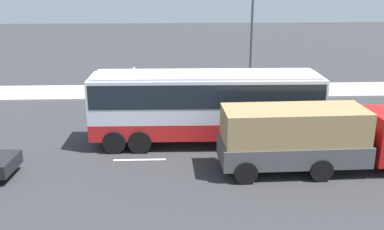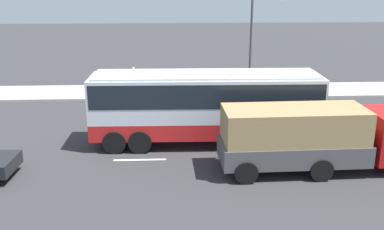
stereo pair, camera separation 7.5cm
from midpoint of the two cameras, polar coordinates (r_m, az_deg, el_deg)
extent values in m
plane|color=#333335|center=(22.50, 4.03, -3.42)|extent=(120.00, 120.00, 0.00)
cube|color=#A8A399|center=(31.98, 2.06, 3.10)|extent=(80.00, 4.00, 0.15)
cube|color=white|center=(20.39, -6.68, -5.76)|extent=(2.40, 0.16, 0.01)
cube|color=white|center=(20.57, 6.52, -5.54)|extent=(2.40, 0.16, 0.01)
cube|color=red|center=(21.93, 1.88, -1.29)|extent=(11.21, 2.74, 0.81)
cube|color=silver|center=(21.51, 1.92, 2.37)|extent=(11.21, 2.74, 2.09)
cube|color=black|center=(21.43, 1.93, 3.19)|extent=(10.99, 2.76, 1.15)
cube|color=black|center=(22.50, 16.15, 2.63)|extent=(0.16, 2.35, 1.67)
cube|color=silver|center=(21.25, 1.95, 5.24)|extent=(10.76, 2.57, 0.12)
cylinder|color=black|center=(23.78, 11.33, -1.16)|extent=(1.10, 0.32, 1.10)
cylinder|color=black|center=(21.53, 12.72, -3.24)|extent=(1.10, 0.32, 1.10)
cylinder|color=black|center=(23.27, -6.16, -1.33)|extent=(1.10, 0.32, 1.10)
cylinder|color=black|center=(20.97, -6.67, -3.49)|extent=(1.10, 0.32, 1.10)
cylinder|color=black|center=(23.39, -9.09, -1.34)|extent=(1.10, 0.32, 1.10)
cylinder|color=black|center=(21.11, -9.92, -3.49)|extent=(1.10, 0.32, 1.10)
cube|color=#4C4C4F|center=(19.32, 12.94, -4.48)|extent=(6.26, 2.50, 0.90)
cube|color=#997F51|center=(18.93, 13.17, -1.23)|extent=(6.01, 2.40, 1.41)
cylinder|color=black|center=(22.09, 23.07, -3.92)|extent=(0.97, 0.31, 0.96)
cylinder|color=black|center=(20.74, 14.39, -4.39)|extent=(0.97, 0.31, 0.96)
cylinder|color=black|center=(18.82, 16.47, -6.87)|extent=(0.97, 0.31, 0.96)
cylinder|color=black|center=(19.99, 5.88, -4.75)|extent=(0.97, 0.31, 0.96)
cylinder|color=black|center=(17.99, 7.08, -7.40)|extent=(0.97, 0.31, 0.96)
cylinder|color=black|center=(20.85, -22.58, -5.58)|extent=(0.65, 0.24, 0.64)
cylinder|color=black|center=(31.08, -4.68, 3.52)|extent=(0.14, 0.14, 0.79)
cylinder|color=black|center=(30.92, -4.65, 3.45)|extent=(0.14, 0.14, 0.79)
cylinder|color=gold|center=(30.84, -4.69, 4.74)|extent=(0.32, 0.32, 0.59)
sphere|color=#9E7051|center=(30.76, -4.71, 5.47)|extent=(0.21, 0.21, 0.21)
cylinder|color=black|center=(32.26, -7.26, 3.99)|extent=(0.14, 0.14, 0.82)
cylinder|color=black|center=(32.35, -7.50, 4.01)|extent=(0.14, 0.14, 0.82)
cylinder|color=#2672B2|center=(32.15, -7.43, 5.25)|extent=(0.32, 0.32, 0.62)
sphere|color=tan|center=(32.07, -7.46, 5.98)|extent=(0.22, 0.22, 0.22)
cylinder|color=#47474C|center=(29.90, 7.72, 8.65)|extent=(0.16, 0.16, 6.70)
camera|label=1|loc=(0.04, 90.10, -0.03)|focal=41.22mm
camera|label=2|loc=(0.04, -89.90, 0.03)|focal=41.22mm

